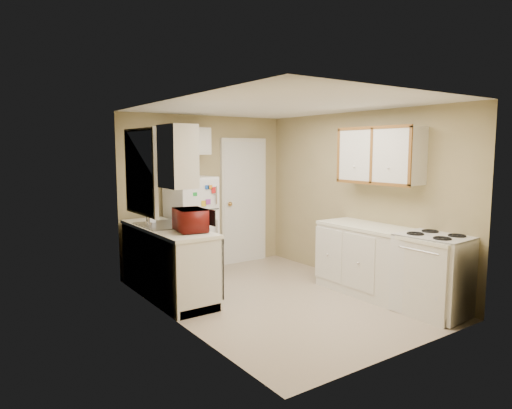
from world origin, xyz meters
TOP-DOWN VIEW (x-y plane):
  - floor at (0.00, 0.00)m, footprint 3.80×3.80m
  - ceiling at (0.00, 0.00)m, footprint 3.80×3.80m
  - wall_left at (-1.40, 0.00)m, footprint 3.80×3.80m
  - wall_right at (1.40, 0.00)m, footprint 3.80×3.80m
  - wall_back at (0.00, 1.90)m, footprint 2.80×2.80m
  - wall_front at (0.00, -1.90)m, footprint 2.80×2.80m
  - left_counter at (-1.10, 0.90)m, footprint 0.60×1.80m
  - dishwasher at (-0.81, 0.30)m, footprint 0.03×0.58m
  - sink at (-1.10, 1.05)m, footprint 0.54×0.74m
  - microwave at (-0.99, 0.45)m, footprint 0.52×0.35m
  - soap_bottle at (-1.15, 1.31)m, footprint 0.10×0.10m
  - window_blinds at (-1.36, 1.05)m, footprint 0.10×0.98m
  - upper_cabinet_left at (-1.25, 0.22)m, footprint 0.30×0.45m
  - refrigerator at (-0.43, 1.56)m, footprint 0.65×0.63m
  - cabinet_over_fridge at (-0.40, 1.75)m, footprint 0.70×0.30m
  - interior_door at (0.70, 1.86)m, footprint 0.86×0.06m
  - right_counter at (1.10, -0.80)m, footprint 0.60×2.00m
  - stove at (1.13, -1.44)m, footprint 0.67×0.80m
  - upper_cabinet_right at (1.25, -0.50)m, footprint 0.30×1.20m

SIDE VIEW (x-z plane):
  - floor at x=0.00m, z-range 0.00..0.00m
  - left_counter at x=-1.10m, z-range 0.00..0.90m
  - right_counter at x=1.10m, z-range 0.00..0.90m
  - stove at x=1.13m, z-range 0.00..0.92m
  - dishwasher at x=-0.81m, z-range 0.13..0.85m
  - refrigerator at x=-0.43m, z-range 0.00..1.48m
  - sink at x=-1.10m, z-range 0.78..0.94m
  - soap_bottle at x=-1.15m, z-range 0.89..1.11m
  - interior_door at x=0.70m, z-range -0.02..2.06m
  - microwave at x=-0.99m, z-range 0.89..1.21m
  - wall_left at x=-1.40m, z-range 1.20..1.20m
  - wall_right at x=1.40m, z-range 1.20..1.20m
  - wall_back at x=0.00m, z-range 1.20..1.20m
  - wall_front at x=0.00m, z-range 1.20..1.20m
  - window_blinds at x=-1.36m, z-range 1.06..2.14m
  - upper_cabinet_left at x=-1.25m, z-range 1.45..2.15m
  - upper_cabinet_right at x=1.25m, z-range 1.45..2.15m
  - cabinet_over_fridge at x=-0.40m, z-range 1.80..2.20m
  - ceiling at x=0.00m, z-range 2.40..2.40m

